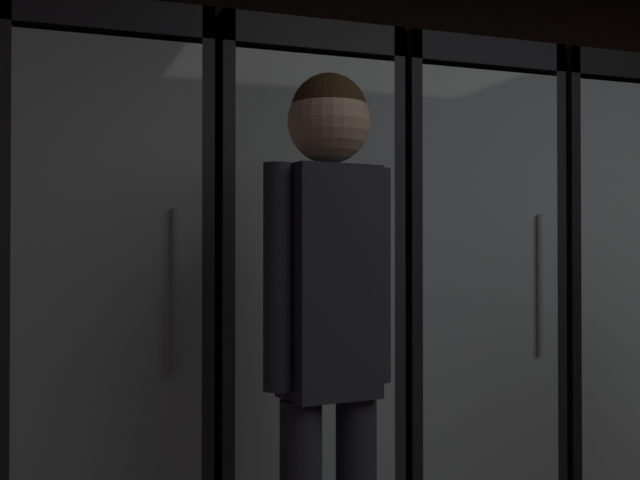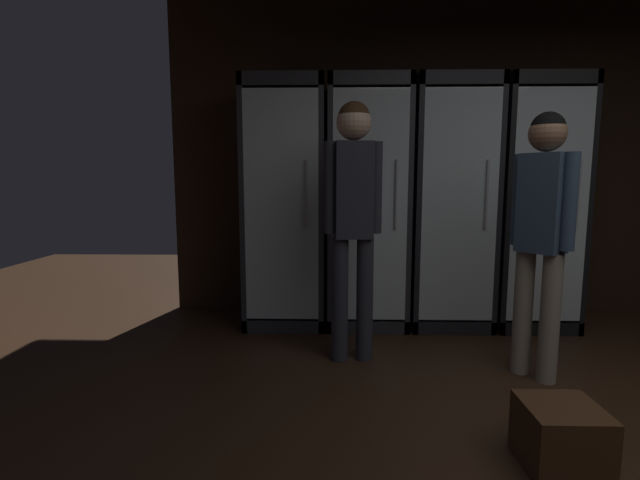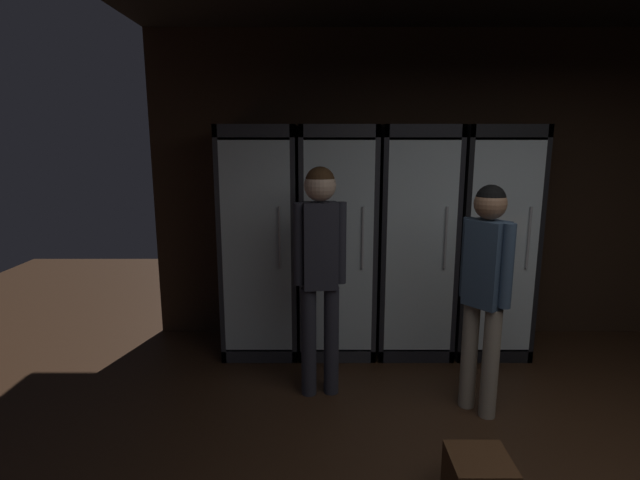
% 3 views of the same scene
% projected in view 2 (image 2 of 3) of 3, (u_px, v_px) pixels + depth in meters
% --- Properties ---
extents(wall_back, '(6.00, 0.06, 2.80)m').
position_uv_depth(wall_back, '(513.00, 154.00, 4.02)').
color(wall_back, black).
rests_on(wall_back, ground).
extents(cooler_far_left, '(0.63, 0.70, 1.96)m').
position_uv_depth(cooler_far_left, '(286.00, 208.00, 3.79)').
color(cooler_far_left, '#2B2B30').
rests_on(cooler_far_left, ground).
extents(cooler_left, '(0.63, 0.70, 1.96)m').
position_uv_depth(cooler_left, '(366.00, 207.00, 3.77)').
color(cooler_left, '#2B2B30').
rests_on(cooler_left, ground).
extents(cooler_center, '(0.63, 0.70, 1.96)m').
position_uv_depth(cooler_center, '(447.00, 207.00, 3.75)').
color(cooler_center, black).
rests_on(cooler_center, ground).
extents(cooler_right, '(0.63, 0.70, 1.96)m').
position_uv_depth(cooler_right, '(528.00, 207.00, 3.74)').
color(cooler_right, black).
rests_on(cooler_right, ground).
extents(shopper_near, '(0.37, 0.22, 1.66)m').
position_uv_depth(shopper_near, '(353.00, 203.00, 2.90)').
color(shopper_near, '#2D2D38').
rests_on(shopper_near, ground).
extents(shopper_far, '(0.28, 0.32, 1.56)m').
position_uv_depth(shopper_far, '(542.00, 220.00, 2.64)').
color(shopper_far, gray).
rests_on(shopper_far, ground).
extents(wine_crate_floor, '(0.31, 0.30, 0.27)m').
position_uv_depth(wine_crate_floor, '(561.00, 437.00, 1.88)').
color(wine_crate_floor, '#4C2D19').
rests_on(wine_crate_floor, ground).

